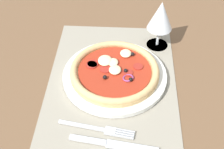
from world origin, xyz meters
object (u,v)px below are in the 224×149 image
(knife, at_px, (114,145))
(wine_glass, at_px, (161,16))
(fork, at_px, (100,129))
(pizza, at_px, (115,71))
(plate, at_px, (115,76))

(knife, distance_m, wine_glass, 0.39)
(fork, bearing_deg, pizza, 91.56)
(plate, distance_m, pizza, 0.02)
(pizza, distance_m, fork, 0.18)
(wine_glass, bearing_deg, fork, -24.38)
(plate, height_order, fork, plate)
(pizza, distance_m, wine_glass, 0.20)
(fork, distance_m, knife, 0.05)
(pizza, height_order, fork, pizza)
(plate, height_order, wine_glass, wine_glass)
(pizza, relative_size, fork, 1.31)
(fork, height_order, wine_glass, wine_glass)
(pizza, bearing_deg, plate, 17.06)
(plate, relative_size, wine_glass, 1.86)
(fork, relative_size, wine_glass, 1.21)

